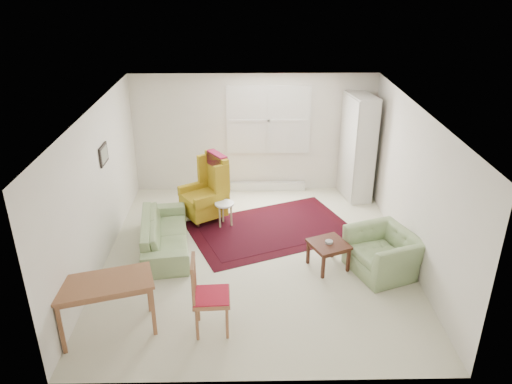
{
  "coord_description": "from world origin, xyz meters",
  "views": [
    {
      "loc": [
        -0.14,
        -7.15,
        4.5
      ],
      "look_at": [
        0.0,
        0.3,
        1.05
      ],
      "focal_mm": 35.0,
      "sensor_mm": 36.0,
      "label": 1
    }
  ],
  "objects_px": {
    "coffee_table": "(328,255)",
    "desk_chair": "(211,295)",
    "desk": "(107,307)",
    "cabinet": "(358,148)",
    "armchair": "(384,249)",
    "wingback_chair": "(203,188)",
    "stool": "(225,214)",
    "sofa": "(164,228)"
  },
  "relations": [
    {
      "from": "stool",
      "to": "desk_chair",
      "type": "bearing_deg",
      "value": -91.02
    },
    {
      "from": "desk",
      "to": "sofa",
      "type": "bearing_deg",
      "value": 78.38
    },
    {
      "from": "wingback_chair",
      "to": "sofa",
      "type": "bearing_deg",
      "value": -60.14
    },
    {
      "from": "armchair",
      "to": "desk_chair",
      "type": "bearing_deg",
      "value": -83.92
    },
    {
      "from": "coffee_table",
      "to": "cabinet",
      "type": "relative_size",
      "value": 0.26
    },
    {
      "from": "stool",
      "to": "cabinet",
      "type": "height_order",
      "value": "cabinet"
    },
    {
      "from": "wingback_chair",
      "to": "stool",
      "type": "xyz_separation_m",
      "value": [
        0.42,
        -0.32,
        -0.39
      ]
    },
    {
      "from": "coffee_table",
      "to": "stool",
      "type": "height_order",
      "value": "stool"
    },
    {
      "from": "coffee_table",
      "to": "desk",
      "type": "height_order",
      "value": "desk"
    },
    {
      "from": "stool",
      "to": "desk_chair",
      "type": "distance_m",
      "value": 2.92
    },
    {
      "from": "armchair",
      "to": "cabinet",
      "type": "height_order",
      "value": "cabinet"
    },
    {
      "from": "sofa",
      "to": "armchair",
      "type": "relative_size",
      "value": 1.86
    },
    {
      "from": "armchair",
      "to": "desk_chair",
      "type": "xyz_separation_m",
      "value": [
        -2.61,
        -1.34,
        0.15
      ]
    },
    {
      "from": "coffee_table",
      "to": "stool",
      "type": "distance_m",
      "value": 2.23
    },
    {
      "from": "coffee_table",
      "to": "desk_chair",
      "type": "xyz_separation_m",
      "value": [
        -1.76,
        -1.47,
        0.32
      ]
    },
    {
      "from": "armchair",
      "to": "stool",
      "type": "distance_m",
      "value": 3.0
    },
    {
      "from": "desk_chair",
      "to": "armchair",
      "type": "bearing_deg",
      "value": -65.73
    },
    {
      "from": "wingback_chair",
      "to": "stool",
      "type": "distance_m",
      "value": 0.65
    },
    {
      "from": "armchair",
      "to": "coffee_table",
      "type": "bearing_deg",
      "value": -119.41
    },
    {
      "from": "wingback_chair",
      "to": "desk",
      "type": "xyz_separation_m",
      "value": [
        -1.01,
        -3.22,
        -0.24
      ]
    },
    {
      "from": "cabinet",
      "to": "wingback_chair",
      "type": "bearing_deg",
      "value": -174.28
    },
    {
      "from": "wingback_chair",
      "to": "desk",
      "type": "height_order",
      "value": "wingback_chair"
    },
    {
      "from": "sofa",
      "to": "desk",
      "type": "bearing_deg",
      "value": 159.84
    },
    {
      "from": "wingback_chair",
      "to": "coffee_table",
      "type": "distance_m",
      "value": 2.79
    },
    {
      "from": "coffee_table",
      "to": "desk",
      "type": "distance_m",
      "value": 3.47
    },
    {
      "from": "sofa",
      "to": "cabinet",
      "type": "xyz_separation_m",
      "value": [
        3.66,
        2.04,
        0.69
      ]
    },
    {
      "from": "armchair",
      "to": "coffee_table",
      "type": "xyz_separation_m",
      "value": [
        -0.85,
        0.12,
        -0.18
      ]
    },
    {
      "from": "stool",
      "to": "sofa",
      "type": "bearing_deg",
      "value": -141.67
    },
    {
      "from": "sofa",
      "to": "coffee_table",
      "type": "bearing_deg",
      "value": -112.07
    },
    {
      "from": "wingback_chair",
      "to": "desk",
      "type": "relative_size",
      "value": 1.03
    },
    {
      "from": "desk_chair",
      "to": "desk",
      "type": "bearing_deg",
      "value": 87.19
    },
    {
      "from": "armchair",
      "to": "desk_chair",
      "type": "distance_m",
      "value": 2.94
    },
    {
      "from": "armchair",
      "to": "cabinet",
      "type": "relative_size",
      "value": 0.48
    },
    {
      "from": "stool",
      "to": "cabinet",
      "type": "relative_size",
      "value": 0.22
    },
    {
      "from": "wingback_chair",
      "to": "coffee_table",
      "type": "xyz_separation_m",
      "value": [
        2.13,
        -1.75,
        -0.41
      ]
    },
    {
      "from": "desk",
      "to": "cabinet",
      "type": "bearing_deg",
      "value": 45.45
    },
    {
      "from": "cabinet",
      "to": "desk_chair",
      "type": "xyz_separation_m",
      "value": [
        -2.72,
        -4.16,
        -0.53
      ]
    },
    {
      "from": "cabinet",
      "to": "armchair",
      "type": "bearing_deg",
      "value": -103.49
    },
    {
      "from": "coffee_table",
      "to": "desk_chair",
      "type": "bearing_deg",
      "value": -140.28
    },
    {
      "from": "cabinet",
      "to": "desk_chair",
      "type": "height_order",
      "value": "cabinet"
    },
    {
      "from": "desk",
      "to": "desk_chair",
      "type": "xyz_separation_m",
      "value": [
        1.37,
        0.0,
        0.16
      ]
    },
    {
      "from": "armchair",
      "to": "wingback_chair",
      "type": "xyz_separation_m",
      "value": [
        -2.98,
        1.87,
        0.23
      ]
    }
  ]
}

